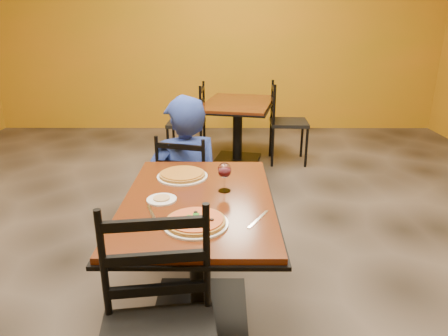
{
  "coord_description": "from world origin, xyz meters",
  "views": [
    {
      "loc": [
        0.15,
        -2.5,
        1.65
      ],
      "look_at": [
        0.14,
        -0.3,
        0.85
      ],
      "focal_mm": 32.32,
      "sensor_mm": 36.0,
      "label": 1
    }
  ],
  "objects_px": {
    "chair_second_left": "(186,123)",
    "wine_glass": "(224,176)",
    "table_main": "(199,229)",
    "plate_far": "(182,176)",
    "plate_main": "(196,224)",
    "table_second": "(238,118)",
    "chair_main_far": "(190,186)",
    "chair_second_right": "(289,123)",
    "pizza_far": "(182,174)",
    "diner": "(185,170)",
    "side_plate": "(162,200)",
    "pizza_main": "(196,221)"
  },
  "relations": [
    {
      "from": "chair_second_left",
      "to": "wine_glass",
      "type": "distance_m",
      "value": 2.77
    },
    {
      "from": "table_main",
      "to": "plate_far",
      "type": "height_order",
      "value": "plate_far"
    },
    {
      "from": "plate_main",
      "to": "plate_far",
      "type": "distance_m",
      "value": 0.63
    },
    {
      "from": "table_second",
      "to": "plate_main",
      "type": "height_order",
      "value": "plate_main"
    },
    {
      "from": "table_second",
      "to": "chair_main_far",
      "type": "relative_size",
      "value": 1.51
    },
    {
      "from": "table_main",
      "to": "plate_main",
      "type": "height_order",
      "value": "plate_main"
    },
    {
      "from": "chair_second_right",
      "to": "pizza_far",
      "type": "distance_m",
      "value": 2.72
    },
    {
      "from": "table_second",
      "to": "diner",
      "type": "xyz_separation_m",
      "value": [
        -0.46,
        -1.9,
        0.03
      ]
    },
    {
      "from": "plate_main",
      "to": "table_second",
      "type": "bearing_deg",
      "value": 84.69
    },
    {
      "from": "chair_second_right",
      "to": "table_main",
      "type": "bearing_deg",
      "value": 164.34
    },
    {
      "from": "side_plate",
      "to": "wine_glass",
      "type": "relative_size",
      "value": 0.89
    },
    {
      "from": "plate_far",
      "to": "chair_main_far",
      "type": "bearing_deg",
      "value": 91.55
    },
    {
      "from": "table_main",
      "to": "plate_main",
      "type": "xyz_separation_m",
      "value": [
        0.01,
        -0.31,
        0.2
      ]
    },
    {
      "from": "table_main",
      "to": "chair_second_left",
      "type": "relative_size",
      "value": 1.27
    },
    {
      "from": "pizza_far",
      "to": "table_second",
      "type": "bearing_deg",
      "value": 80.57
    },
    {
      "from": "plate_far",
      "to": "side_plate",
      "type": "xyz_separation_m",
      "value": [
        -0.08,
        -0.34,
        0.0
      ]
    },
    {
      "from": "chair_second_right",
      "to": "pizza_far",
      "type": "bearing_deg",
      "value": 159.93
    },
    {
      "from": "diner",
      "to": "pizza_main",
      "type": "height_order",
      "value": "diner"
    },
    {
      "from": "table_second",
      "to": "plate_far",
      "type": "relative_size",
      "value": 4.28
    },
    {
      "from": "chair_second_right",
      "to": "plate_far",
      "type": "height_order",
      "value": "chair_second_right"
    },
    {
      "from": "table_main",
      "to": "wine_glass",
      "type": "relative_size",
      "value": 6.83
    },
    {
      "from": "chair_second_left",
      "to": "plate_far",
      "type": "bearing_deg",
      "value": 7.55
    },
    {
      "from": "table_second",
      "to": "chair_second_left",
      "type": "height_order",
      "value": "chair_second_left"
    },
    {
      "from": "diner",
      "to": "pizza_far",
      "type": "xyz_separation_m",
      "value": [
        0.05,
        -0.59,
        0.19
      ]
    },
    {
      "from": "table_main",
      "to": "wine_glass",
      "type": "xyz_separation_m",
      "value": [
        0.14,
        0.1,
        0.28
      ]
    },
    {
      "from": "plate_far",
      "to": "table_main",
      "type": "bearing_deg",
      "value": -69.29
    },
    {
      "from": "chair_second_right",
      "to": "table_second",
      "type": "bearing_deg",
      "value": 92.57
    },
    {
      "from": "chair_second_left",
      "to": "pizza_far",
      "type": "bearing_deg",
      "value": 7.55
    },
    {
      "from": "chair_main_far",
      "to": "plate_main",
      "type": "height_order",
      "value": "chair_main_far"
    },
    {
      "from": "chair_main_far",
      "to": "pizza_main",
      "type": "height_order",
      "value": "chair_main_far"
    },
    {
      "from": "chair_main_far",
      "to": "chair_second_left",
      "type": "relative_size",
      "value": 0.9
    },
    {
      "from": "table_second",
      "to": "chair_second_left",
      "type": "bearing_deg",
      "value": 180.0
    },
    {
      "from": "pizza_main",
      "to": "table_second",
      "type": "bearing_deg",
      "value": 84.69
    },
    {
      "from": "pizza_far",
      "to": "pizza_main",
      "type": "bearing_deg",
      "value": -78.58
    },
    {
      "from": "table_second",
      "to": "chair_second_right",
      "type": "height_order",
      "value": "chair_second_right"
    },
    {
      "from": "plate_main",
      "to": "chair_main_far",
      "type": "bearing_deg",
      "value": 96.54
    },
    {
      "from": "diner",
      "to": "wine_glass",
      "type": "relative_size",
      "value": 6.44
    },
    {
      "from": "diner",
      "to": "pizza_far",
      "type": "distance_m",
      "value": 0.63
    },
    {
      "from": "table_main",
      "to": "wine_glass",
      "type": "distance_m",
      "value": 0.33
    },
    {
      "from": "chair_second_left",
      "to": "plate_main",
      "type": "distance_m",
      "value": 3.14
    },
    {
      "from": "table_second",
      "to": "chair_main_far",
      "type": "distance_m",
      "value": 1.93
    },
    {
      "from": "pizza_main",
      "to": "wine_glass",
      "type": "height_order",
      "value": "wine_glass"
    },
    {
      "from": "chair_second_right",
      "to": "wine_glass",
      "type": "xyz_separation_m",
      "value": [
        -0.78,
        -2.71,
        0.35
      ]
    },
    {
      "from": "chair_second_left",
      "to": "wine_glass",
      "type": "xyz_separation_m",
      "value": [
        0.47,
        -2.71,
        0.35
      ]
    },
    {
      "from": "table_main",
      "to": "table_second",
      "type": "bearing_deg",
      "value": 83.95
    },
    {
      "from": "pizza_main",
      "to": "side_plate",
      "type": "xyz_separation_m",
      "value": [
        -0.2,
        0.27,
        -0.02
      ]
    },
    {
      "from": "side_plate",
      "to": "table_second",
      "type": "bearing_deg",
      "value": 80.2
    },
    {
      "from": "chair_second_right",
      "to": "chair_main_far",
      "type": "bearing_deg",
      "value": 153.18
    },
    {
      "from": "diner",
      "to": "plate_far",
      "type": "relative_size",
      "value": 3.74
    },
    {
      "from": "plate_main",
      "to": "plate_far",
      "type": "xyz_separation_m",
      "value": [
        -0.12,
        0.62,
        0.0
      ]
    }
  ]
}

